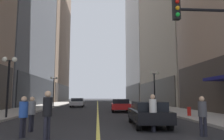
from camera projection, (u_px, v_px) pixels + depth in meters
ground_plane at (98, 105)px, 39.08m from camera, size 200.00×200.00×0.00m
sidewalk_left at (53, 105)px, 38.53m from camera, size 4.50×78.00×0.15m
sidewalk_right at (141, 104)px, 39.65m from camera, size 4.50×78.00×0.15m
lane_centre_stripe at (98, 105)px, 39.08m from camera, size 0.16×70.00×0.01m
building_right_mid at (181, 12)px, 41.99m from camera, size 12.07×24.00×37.01m
car_black at (148, 113)px, 11.43m from camera, size 1.92×4.49×1.32m
car_red at (120, 105)px, 21.87m from camera, size 2.03×4.12×1.32m
car_silver at (78, 102)px, 31.64m from camera, size 1.96×4.48×1.32m
pedestrian_in_blue_hoodie at (23, 114)px, 8.28m from camera, size 0.43×0.43×1.61m
pedestrian_in_white_shirt at (153, 110)px, 9.72m from camera, size 0.37×0.37×1.70m
pedestrian_in_black_coat at (47, 111)px, 7.72m from camera, size 0.46×0.46×1.81m
pedestrian_with_orange_bag at (202, 113)px, 8.56m from camera, size 0.39×0.39×1.61m
pedestrian_in_grey_suit at (32, 111)px, 9.70m from camera, size 0.42×0.42×1.59m
street_lamp_left_near at (9, 73)px, 15.02m from camera, size 1.06×0.36×4.43m
street_lamp_left_far at (54, 85)px, 30.50m from camera, size 1.06×0.36×4.43m
street_lamp_right_mid at (154, 82)px, 23.87m from camera, size 1.06×0.36×4.43m
fire_hydrant_right at (189, 112)px, 15.87m from camera, size 0.28×0.28×0.80m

